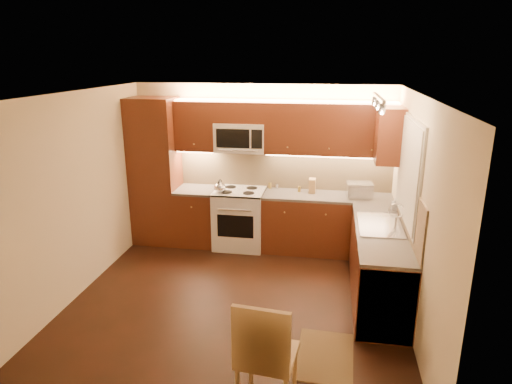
% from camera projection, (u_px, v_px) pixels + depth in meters
% --- Properties ---
extents(floor, '(4.00, 4.00, 0.01)m').
position_uv_depth(floor, '(237.00, 301.00, 5.55)').
color(floor, black).
rests_on(floor, ground).
extents(ceiling, '(4.00, 4.00, 0.01)m').
position_uv_depth(ceiling, '(234.00, 95.00, 4.83)').
color(ceiling, beige).
rests_on(ceiling, ground).
extents(wall_back, '(4.00, 0.01, 2.50)m').
position_uv_depth(wall_back, '(262.00, 165.00, 7.08)').
color(wall_back, beige).
rests_on(wall_back, ground).
extents(wall_front, '(4.00, 0.01, 2.50)m').
position_uv_depth(wall_front, '(178.00, 290.00, 3.30)').
color(wall_front, beige).
rests_on(wall_front, ground).
extents(wall_left, '(0.01, 4.00, 2.50)m').
position_uv_depth(wall_left, '(76.00, 196.00, 5.51)').
color(wall_left, beige).
rests_on(wall_left, ground).
extents(wall_right, '(0.01, 4.00, 2.50)m').
position_uv_depth(wall_right, '(416.00, 215.00, 4.87)').
color(wall_right, beige).
rests_on(wall_right, ground).
extents(pantry, '(0.70, 0.60, 2.30)m').
position_uv_depth(pantry, '(156.00, 172.00, 7.09)').
color(pantry, '#47240F').
rests_on(pantry, floor).
extents(base_cab_back_left, '(0.62, 0.60, 0.86)m').
position_uv_depth(base_cab_back_left, '(198.00, 217.00, 7.19)').
color(base_cab_back_left, '#47240F').
rests_on(base_cab_back_left, floor).
extents(counter_back_left, '(0.62, 0.60, 0.04)m').
position_uv_depth(counter_back_left, '(197.00, 190.00, 7.06)').
color(counter_back_left, '#3B3835').
rests_on(counter_back_left, base_cab_back_left).
extents(base_cab_back_right, '(1.92, 0.60, 0.86)m').
position_uv_depth(base_cab_back_right, '(326.00, 225.00, 6.86)').
color(base_cab_back_right, '#47240F').
rests_on(base_cab_back_right, floor).
extents(counter_back_right, '(1.92, 0.60, 0.04)m').
position_uv_depth(counter_back_right, '(327.00, 197.00, 6.73)').
color(counter_back_right, '#3B3835').
rests_on(counter_back_right, base_cab_back_right).
extents(base_cab_right, '(0.60, 2.00, 0.86)m').
position_uv_depth(base_cab_right, '(378.00, 265.00, 5.53)').
color(base_cab_right, '#47240F').
rests_on(base_cab_right, floor).
extents(counter_right, '(0.60, 2.00, 0.04)m').
position_uv_depth(counter_right, '(381.00, 231.00, 5.40)').
color(counter_right, '#3B3835').
rests_on(counter_right, base_cab_right).
extents(dishwasher, '(0.58, 0.60, 0.84)m').
position_uv_depth(dishwasher, '(384.00, 294.00, 4.87)').
color(dishwasher, silver).
rests_on(dishwasher, floor).
extents(backsplash_back, '(3.30, 0.02, 0.60)m').
position_uv_depth(backsplash_back, '(284.00, 169.00, 7.02)').
color(backsplash_back, tan).
rests_on(backsplash_back, wall_back).
extents(backsplash_right, '(0.02, 2.00, 0.60)m').
position_uv_depth(backsplash_right, '(409.00, 207.00, 5.26)').
color(backsplash_right, tan).
rests_on(backsplash_right, wall_right).
extents(upper_cab_back_left, '(0.62, 0.35, 0.75)m').
position_uv_depth(upper_cab_back_left, '(197.00, 126.00, 6.89)').
color(upper_cab_back_left, '#47240F').
rests_on(upper_cab_back_left, wall_back).
extents(upper_cab_back_right, '(1.92, 0.35, 0.75)m').
position_uv_depth(upper_cab_back_right, '(331.00, 129.00, 6.56)').
color(upper_cab_back_right, '#47240F').
rests_on(upper_cab_back_right, wall_back).
extents(upper_cab_bridge, '(0.76, 0.35, 0.31)m').
position_uv_depth(upper_cab_bridge, '(241.00, 112.00, 6.71)').
color(upper_cab_bridge, '#47240F').
rests_on(upper_cab_bridge, wall_back).
extents(upper_cab_right_corner, '(0.35, 0.50, 0.75)m').
position_uv_depth(upper_cab_right_corner, '(390.00, 135.00, 6.03)').
color(upper_cab_right_corner, '#47240F').
rests_on(upper_cab_right_corner, wall_right).
extents(stove, '(0.76, 0.65, 0.92)m').
position_uv_depth(stove, '(240.00, 218.00, 7.05)').
color(stove, silver).
rests_on(stove, floor).
extents(microwave, '(0.76, 0.38, 0.44)m').
position_uv_depth(microwave, '(241.00, 137.00, 6.81)').
color(microwave, silver).
rests_on(microwave, wall_back).
extents(window_frame, '(0.03, 1.44, 1.24)m').
position_uv_depth(window_frame, '(410.00, 171.00, 5.29)').
color(window_frame, silver).
rests_on(window_frame, wall_right).
extents(window_blinds, '(0.02, 1.36, 1.16)m').
position_uv_depth(window_blinds, '(408.00, 171.00, 5.29)').
color(window_blinds, silver).
rests_on(window_blinds, wall_right).
extents(sink, '(0.52, 0.86, 0.15)m').
position_uv_depth(sink, '(381.00, 220.00, 5.51)').
color(sink, silver).
rests_on(sink, counter_right).
extents(faucet, '(0.20, 0.04, 0.30)m').
position_uv_depth(faucet, '(396.00, 215.00, 5.46)').
color(faucet, silver).
rests_on(faucet, counter_right).
extents(track_light_bar, '(0.04, 1.20, 0.03)m').
position_uv_depth(track_light_bar, '(379.00, 97.00, 4.97)').
color(track_light_bar, silver).
rests_on(track_light_bar, ceiling).
extents(kettle, '(0.21, 0.21, 0.21)m').
position_uv_depth(kettle, '(220.00, 186.00, 6.75)').
color(kettle, silver).
rests_on(kettle, stove).
extents(toaster_oven, '(0.39, 0.31, 0.22)m').
position_uv_depth(toaster_oven, '(359.00, 190.00, 6.61)').
color(toaster_oven, silver).
rests_on(toaster_oven, counter_back_right).
extents(knife_block, '(0.10, 0.16, 0.22)m').
position_uv_depth(knife_block, '(312.00, 186.00, 6.83)').
color(knife_block, '#9F7748').
rests_on(knife_block, counter_back_right).
extents(spice_jar_a, '(0.06, 0.06, 0.08)m').
position_uv_depth(spice_jar_a, '(277.00, 186.00, 7.04)').
color(spice_jar_a, silver).
rests_on(spice_jar_a, counter_back_right).
extents(spice_jar_b, '(0.05, 0.05, 0.10)m').
position_uv_depth(spice_jar_b, '(270.00, 185.00, 7.06)').
color(spice_jar_b, olive).
rests_on(spice_jar_b, counter_back_right).
extents(spice_jar_c, '(0.05, 0.05, 0.10)m').
position_uv_depth(spice_jar_c, '(270.00, 185.00, 7.06)').
color(spice_jar_c, silver).
rests_on(spice_jar_c, counter_back_right).
extents(spice_jar_d, '(0.06, 0.06, 0.09)m').
position_uv_depth(spice_jar_d, '(299.00, 189.00, 6.89)').
color(spice_jar_d, olive).
rests_on(spice_jar_d, counter_back_right).
extents(soap_bottle, '(0.08, 0.08, 0.17)m').
position_uv_depth(soap_bottle, '(395.00, 204.00, 6.07)').
color(soap_bottle, '#B0B0B4').
rests_on(soap_bottle, counter_right).
extents(rug, '(0.59, 0.86, 0.01)m').
position_uv_depth(rug, '(325.00, 356.00, 4.52)').
color(rug, black).
rests_on(rug, floor).
extents(dining_chair, '(0.52, 0.52, 1.06)m').
position_uv_depth(dining_chair, '(267.00, 352.00, 3.75)').
color(dining_chair, '#9F7748').
rests_on(dining_chair, floor).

